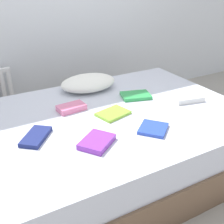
% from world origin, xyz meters
% --- Properties ---
extents(ground_plane, '(8.00, 8.00, 0.00)m').
position_xyz_m(ground_plane, '(0.00, 0.00, 0.00)').
color(ground_plane, '#9E998E').
extents(bed, '(2.00, 1.50, 0.50)m').
position_xyz_m(bed, '(0.00, 0.00, 0.25)').
color(bed, brown).
rests_on(bed, ground).
extents(pillow, '(0.51, 0.36, 0.13)m').
position_xyz_m(pillow, '(0.02, 0.52, 0.56)').
color(pillow, white).
rests_on(pillow, bed).
extents(textbook_navy, '(0.25, 0.27, 0.03)m').
position_xyz_m(textbook_navy, '(-0.63, -0.08, 0.51)').
color(textbook_navy, navy).
rests_on(textbook_navy, bed).
extents(textbook_blue, '(0.26, 0.26, 0.02)m').
position_xyz_m(textbook_blue, '(0.09, -0.36, 0.51)').
color(textbook_blue, '#2847B7').
rests_on(textbook_blue, bed).
extents(textbook_lime, '(0.27, 0.22, 0.02)m').
position_xyz_m(textbook_lime, '(-0.04, -0.03, 0.51)').
color(textbook_lime, '#8CC638').
rests_on(textbook_lime, bed).
extents(textbook_purple, '(0.28, 0.26, 0.04)m').
position_xyz_m(textbook_purple, '(-0.32, -0.33, 0.52)').
color(textbook_purple, purple).
rests_on(textbook_purple, bed).
extents(textbook_green, '(0.28, 0.23, 0.03)m').
position_xyz_m(textbook_green, '(0.30, 0.16, 0.51)').
color(textbook_green, green).
rests_on(textbook_green, bed).
extents(textbook_pink, '(0.22, 0.14, 0.04)m').
position_xyz_m(textbook_pink, '(-0.28, 0.20, 0.52)').
color(textbook_pink, pink).
rests_on(textbook_pink, bed).
extents(textbook_white, '(0.28, 0.23, 0.04)m').
position_xyz_m(textbook_white, '(0.64, -0.08, 0.52)').
color(textbook_white, white).
rests_on(textbook_white, bed).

